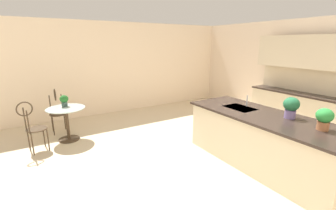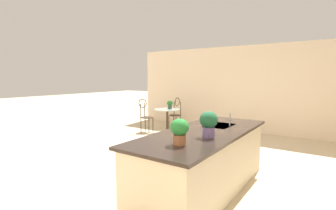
{
  "view_description": "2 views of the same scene",
  "coord_description": "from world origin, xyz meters",
  "views": [
    {
      "loc": [
        2.6,
        -2.5,
        2.1
      ],
      "look_at": [
        -0.74,
        -0.44,
        1.04
      ],
      "focal_mm": 24.71,
      "sensor_mm": 36.0,
      "label": 1
    },
    {
      "loc": [
        3.62,
        2.47,
        1.72
      ],
      "look_at": [
        -1.12,
        -0.79,
        1.08
      ],
      "focal_mm": 26.69,
      "sensor_mm": 36.0,
      "label": 2
    }
  ],
  "objects": [
    {
      "name": "bistro_table",
      "position": [
        -2.64,
        -1.87,
        0.45
      ],
      "size": [
        0.8,
        0.8,
        0.74
      ],
      "color": "#3D2D1E",
      "rests_on": "ground"
    },
    {
      "name": "back_counter_run",
      "position": [
        -0.4,
        3.21,
        0.49
      ],
      "size": [
        2.44,
        0.64,
        1.52
      ],
      "color": "beige",
      "rests_on": "ground"
    },
    {
      "name": "chair_by_island",
      "position": [
        -3.3,
        -1.97,
        0.57
      ],
      "size": [
        0.49,
        0.39,
        1.04
      ],
      "color": "#3D2D1E",
      "rests_on": "ground"
    },
    {
      "name": "potted_plant_on_table",
      "position": [
        -2.78,
        -1.86,
        0.89
      ],
      "size": [
        0.18,
        0.18,
        0.26
      ],
      "color": "#385147",
      "rests_on": "bistro_table"
    },
    {
      "name": "wall_left_window",
      "position": [
        -4.26,
        0.0,
        1.35
      ],
      "size": [
        0.12,
        7.8,
        2.7
      ],
      "primitive_type": "cube",
      "color": "beige",
      "rests_on": "ground"
    },
    {
      "name": "potted_plant_counter_near",
      "position": [
        0.6,
        1.05,
        1.12
      ],
      "size": [
        0.24,
        0.24,
        0.35
      ],
      "color": "#7A669E",
      "rests_on": "kitchen_island"
    },
    {
      "name": "chair_near_window",
      "position": [
        -2.37,
        -2.52,
        0.57
      ],
      "size": [
        0.45,
        0.51,
        1.04
      ],
      "color": "#3D2D1E",
      "rests_on": "ground"
    },
    {
      "name": "ground_plane",
      "position": [
        0.0,
        0.0,
        0.0
      ],
      "size": [
        40.0,
        40.0,
        0.0
      ],
      "primitive_type": "plane",
      "color": "beige"
    },
    {
      "name": "potted_plant_counter_far",
      "position": [
        1.15,
        0.94,
        1.1
      ],
      "size": [
        0.22,
        0.22,
        0.31
      ],
      "color": "#9E603D",
      "rests_on": "kitchen_island"
    },
    {
      "name": "sink_faucet",
      "position": [
        -0.25,
        1.03,
        1.03
      ],
      "size": [
        0.02,
        0.02,
        0.22
      ],
      "primitive_type": "cylinder",
      "color": "#B2B5BA",
      "rests_on": "kitchen_island"
    },
    {
      "name": "kitchen_island",
      "position": [
        0.3,
        0.85,
        0.46
      ],
      "size": [
        2.8,
        1.06,
        0.92
      ],
      "color": "beige",
      "rests_on": "ground"
    },
    {
      "name": "upper_cabinet_run",
      "position": [
        -0.4,
        3.18,
        1.9
      ],
      "size": [
        2.4,
        0.36,
        0.76
      ],
      "color": "beige",
      "rests_on": "back_counter_run"
    },
    {
      "name": "wall_back",
      "position": [
        0.0,
        3.66,
        1.35
      ],
      "size": [
        9.0,
        0.12,
        2.7
      ],
      "primitive_type": "cube",
      "color": "beige",
      "rests_on": "ground"
    }
  ]
}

